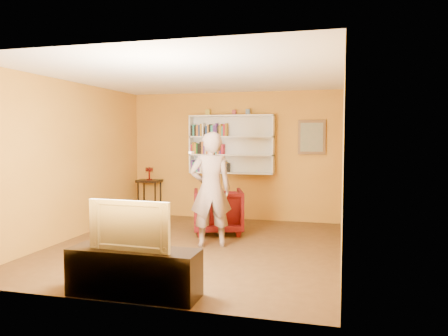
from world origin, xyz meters
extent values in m
cube|color=#462E16|center=(0.00, 0.00, -0.06)|extent=(5.30, 5.80, 0.12)
cube|color=#B17421|center=(0.00, 2.52, 1.35)|extent=(5.30, 0.04, 2.70)
cube|color=#B17421|center=(0.00, -2.52, 1.35)|extent=(5.30, 0.04, 2.70)
cube|color=#B17421|center=(-2.27, 0.00, 1.35)|extent=(0.04, 5.80, 2.70)
cube|color=#B17421|center=(2.27, 0.00, 1.35)|extent=(0.04, 5.80, 2.70)
cube|color=white|center=(0.00, 0.00, 2.73)|extent=(5.30, 5.80, 0.06)
cube|color=silver|center=(0.00, 2.48, 1.60)|extent=(1.80, 0.03, 1.20)
cube|color=silver|center=(-0.89, 2.35, 1.60)|extent=(0.03, 0.28, 1.20)
cube|color=silver|center=(0.89, 2.35, 1.60)|extent=(0.03, 0.28, 1.20)
cube|color=silver|center=(0.00, 2.35, 1.00)|extent=(1.80, 0.28, 0.03)
cube|color=silver|center=(0.00, 2.35, 1.38)|extent=(1.80, 0.28, 0.03)
cube|color=silver|center=(0.00, 2.35, 1.76)|extent=(1.80, 0.28, 0.03)
cube|color=silver|center=(0.00, 2.35, 2.20)|extent=(1.80, 0.28, 0.03)
cube|color=#532B83|center=(-0.84, 2.31, 1.13)|extent=(0.04, 0.17, 0.24)
cube|color=teal|center=(-0.80, 2.29, 1.12)|extent=(0.04, 0.14, 0.21)
cube|color=olive|center=(-0.77, 2.30, 1.11)|extent=(0.02, 0.16, 0.20)
cube|color=teal|center=(-0.73, 2.30, 1.14)|extent=(0.04, 0.16, 0.26)
cube|color=#532B83|center=(-0.69, 2.31, 1.13)|extent=(0.04, 0.18, 0.22)
cube|color=white|center=(-0.65, 2.30, 1.13)|extent=(0.03, 0.16, 0.23)
cube|color=orange|center=(-0.61, 2.31, 1.13)|extent=(0.03, 0.18, 0.24)
cube|color=olive|center=(-0.57, 2.30, 1.13)|extent=(0.04, 0.15, 0.24)
cube|color=orange|center=(-0.52, 2.30, 1.11)|extent=(0.04, 0.16, 0.20)
cube|color=#532B83|center=(-0.49, 2.30, 1.13)|extent=(0.03, 0.15, 0.24)
cube|color=#532B83|center=(-0.45, 2.30, 1.11)|extent=(0.03, 0.16, 0.20)
cube|color=#A91A31|center=(-0.41, 2.30, 1.13)|extent=(0.03, 0.16, 0.24)
cube|color=#A91A31|center=(-0.37, 2.31, 1.13)|extent=(0.04, 0.18, 0.23)
cube|color=#A91A31|center=(-0.33, 2.31, 1.15)|extent=(0.03, 0.18, 0.26)
cube|color=olive|center=(-0.29, 2.31, 1.12)|extent=(0.04, 0.19, 0.20)
cube|color=#B56324|center=(-0.25, 2.30, 1.12)|extent=(0.03, 0.16, 0.22)
cube|color=olive|center=(-0.21, 2.31, 1.12)|extent=(0.03, 0.18, 0.21)
cube|color=white|center=(-0.18, 2.30, 1.12)|extent=(0.03, 0.16, 0.21)
cube|color=white|center=(-0.14, 2.31, 1.14)|extent=(0.03, 0.18, 0.24)
cube|color=olive|center=(-0.10, 2.31, 1.12)|extent=(0.04, 0.17, 0.21)
cube|color=black|center=(-0.06, 2.31, 1.11)|extent=(0.03, 0.18, 0.20)
cube|color=#A91A31|center=(-0.85, 2.30, 1.49)|extent=(0.03, 0.15, 0.20)
cube|color=olive|center=(-0.81, 2.30, 1.52)|extent=(0.04, 0.15, 0.25)
cube|color=orange|center=(-0.76, 2.30, 1.51)|extent=(0.04, 0.16, 0.23)
cube|color=#186E28|center=(-0.73, 2.31, 1.51)|extent=(0.02, 0.18, 0.22)
cube|color=black|center=(-0.69, 2.31, 1.50)|extent=(0.04, 0.17, 0.21)
cube|color=black|center=(-0.65, 2.31, 1.52)|extent=(0.04, 0.17, 0.26)
cube|color=#B56324|center=(-0.61, 2.30, 1.52)|extent=(0.04, 0.16, 0.26)
cube|color=#532B83|center=(-0.57, 2.31, 1.51)|extent=(0.02, 0.18, 0.24)
cube|color=white|center=(-0.54, 2.30, 1.52)|extent=(0.02, 0.15, 0.25)
cube|color=#B56324|center=(-0.50, 2.30, 1.49)|extent=(0.03, 0.16, 0.20)
cube|color=white|center=(-0.46, 2.31, 1.52)|extent=(0.04, 0.19, 0.24)
cube|color=#186E28|center=(-0.42, 2.31, 1.51)|extent=(0.03, 0.19, 0.24)
cube|color=orange|center=(-0.39, 2.31, 1.50)|extent=(0.03, 0.18, 0.22)
cube|color=navy|center=(-0.35, 2.31, 1.52)|extent=(0.02, 0.18, 0.26)
cube|color=teal|center=(-0.31, 2.29, 1.53)|extent=(0.04, 0.15, 0.26)
cube|color=#B56324|center=(-0.26, 2.29, 1.52)|extent=(0.04, 0.15, 0.25)
cube|color=#532B83|center=(-0.22, 2.31, 1.51)|extent=(0.04, 0.18, 0.23)
cube|color=#A91A31|center=(-0.17, 2.30, 1.50)|extent=(0.04, 0.17, 0.21)
cube|color=black|center=(-0.84, 2.30, 1.88)|extent=(0.04, 0.16, 0.22)
cube|color=teal|center=(-0.80, 2.31, 1.89)|extent=(0.03, 0.18, 0.24)
cube|color=black|center=(-0.76, 2.31, 1.88)|extent=(0.03, 0.17, 0.20)
cube|color=#B56324|center=(-0.72, 2.30, 1.89)|extent=(0.04, 0.17, 0.23)
cube|color=navy|center=(-0.68, 2.29, 1.89)|extent=(0.03, 0.15, 0.23)
cube|color=olive|center=(-0.64, 2.31, 1.90)|extent=(0.04, 0.18, 0.26)
cube|color=white|center=(-0.59, 2.31, 1.91)|extent=(0.03, 0.19, 0.26)
cube|color=black|center=(-0.56, 2.29, 1.87)|extent=(0.03, 0.15, 0.19)
cube|color=navy|center=(-0.52, 2.31, 1.88)|extent=(0.04, 0.18, 0.21)
cube|color=orange|center=(-0.48, 2.29, 1.89)|extent=(0.03, 0.15, 0.24)
cube|color=black|center=(-0.44, 2.29, 1.90)|extent=(0.04, 0.14, 0.25)
cube|color=teal|center=(-0.40, 2.29, 1.88)|extent=(0.04, 0.14, 0.22)
cube|color=#532B83|center=(-0.35, 2.30, 1.89)|extent=(0.04, 0.16, 0.22)
cube|color=#532B83|center=(-0.31, 2.30, 1.91)|extent=(0.03, 0.16, 0.27)
cube|color=black|center=(-0.26, 2.31, 1.88)|extent=(0.04, 0.18, 0.21)
cube|color=olive|center=(-0.23, 2.30, 1.89)|extent=(0.03, 0.16, 0.23)
cube|color=olive|center=(-0.20, 2.31, 1.90)|extent=(0.02, 0.17, 0.25)
cube|color=teal|center=(-0.17, 2.30, 1.87)|extent=(0.02, 0.17, 0.20)
cube|color=#A91A31|center=(-0.13, 2.30, 1.90)|extent=(0.04, 0.17, 0.25)
cube|color=olive|center=(-0.09, 2.29, 1.91)|extent=(0.04, 0.14, 0.26)
cube|color=#A2912E|center=(-0.51, 2.35, 2.28)|extent=(0.09, 0.09, 0.13)
cube|color=maroon|center=(0.06, 2.35, 2.27)|extent=(0.08, 0.08, 0.11)
cube|color=#455A74|center=(0.35, 2.35, 2.27)|extent=(0.08, 0.08, 0.12)
cube|color=#573818|center=(1.65, 2.46, 1.75)|extent=(0.55, 0.04, 0.70)
cube|color=gray|center=(1.65, 2.44, 1.75)|extent=(0.45, 0.02, 0.58)
cylinder|color=black|center=(-2.04, 2.10, 0.38)|extent=(0.04, 0.04, 0.76)
cylinder|color=black|center=(-1.64, 2.10, 0.38)|extent=(0.04, 0.04, 0.76)
cylinder|color=black|center=(-2.04, 2.40, 0.38)|extent=(0.04, 0.04, 0.76)
cylinder|color=black|center=(-1.64, 2.40, 0.38)|extent=(0.04, 0.04, 0.76)
cube|color=black|center=(-1.84, 2.25, 0.79)|extent=(0.50, 0.38, 0.05)
cylinder|color=maroon|center=(-1.84, 2.25, 0.83)|extent=(0.12, 0.12, 0.02)
cylinder|color=maroon|center=(-1.84, 2.25, 0.91)|extent=(0.03, 0.03, 0.15)
ellipsoid|color=maroon|center=(-1.84, 2.25, 1.04)|extent=(0.16, 0.16, 0.11)
cylinder|color=beige|center=(-1.76, 2.25, 1.04)|extent=(0.01, 0.01, 0.12)
cylinder|color=beige|center=(-1.77, 2.30, 1.04)|extent=(0.01, 0.01, 0.12)
cylinder|color=beige|center=(-1.82, 2.33, 1.04)|extent=(0.01, 0.01, 0.12)
cylinder|color=beige|center=(-1.88, 2.32, 1.04)|extent=(0.01, 0.01, 0.12)
cylinder|color=beige|center=(-1.91, 2.28, 1.04)|extent=(0.01, 0.01, 0.12)
cylinder|color=beige|center=(-1.91, 2.22, 1.04)|extent=(0.01, 0.01, 0.12)
cylinder|color=beige|center=(-1.88, 2.18, 1.04)|extent=(0.01, 0.01, 0.12)
cylinder|color=beige|center=(-1.82, 2.17, 1.04)|extent=(0.01, 0.01, 0.12)
cylinder|color=beige|center=(-1.77, 2.20, 1.04)|extent=(0.01, 0.01, 0.12)
imported|color=#3E0409|center=(0.08, 1.04, 0.41)|extent=(1.11, 1.12, 0.81)
imported|color=#7C665B|center=(0.23, 0.06, 0.92)|extent=(0.78, 0.66, 1.83)
cube|color=white|center=(0.01, -0.21, 1.51)|extent=(0.04, 0.15, 0.04)
cube|color=black|center=(0.05, -2.25, 0.26)|extent=(1.46, 0.44, 0.52)
imported|color=black|center=(0.05, -2.25, 0.80)|extent=(0.96, 0.17, 0.55)
camera|label=1|loc=(2.23, -6.54, 1.74)|focal=35.00mm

